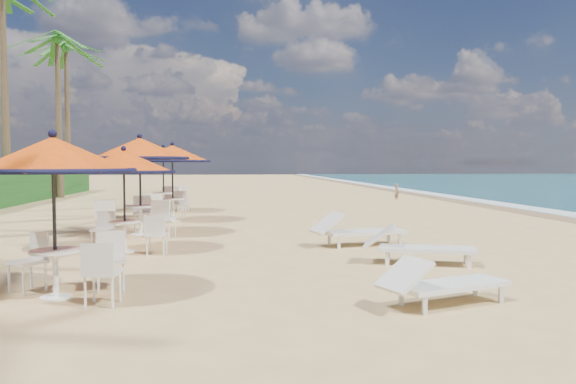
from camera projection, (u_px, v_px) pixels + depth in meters
name	position (u px, v px, depth m)	size (l,w,h in m)	color
ground	(428.00, 285.00, 8.58)	(160.00, 160.00, 0.00)	tan
wetsand_band	(555.00, 217.00, 19.49)	(1.40, 140.00, 0.02)	olive
station_0	(57.00, 175.00, 7.70)	(2.24, 2.24, 2.33)	black
station_1	(124.00, 171.00, 11.74)	(2.14, 2.14, 2.23)	black
station_2	(139.00, 161.00, 14.45)	(2.52, 2.52, 2.63)	black
station_3	(171.00, 163.00, 17.87)	(2.44, 2.44, 2.54)	black
station_4	(165.00, 163.00, 21.43)	(2.46, 2.46, 2.57)	black
lounger_near	(441.00, 282.00, 7.34)	(1.93, 1.17, 0.66)	white
lounger_mid	(415.00, 246.00, 10.38)	(2.12, 1.25, 0.73)	white
lounger_far	(356.00, 230.00, 12.65)	(2.24, 1.10, 0.77)	white
palm_6	(57.00, 48.00, 29.69)	(5.00, 5.00, 8.70)	brown
palm_7	(66.00, 57.00, 33.76)	(5.00, 5.00, 9.03)	brown
person	(397.00, 191.00, 28.32)	(0.32, 0.21, 0.87)	#856143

